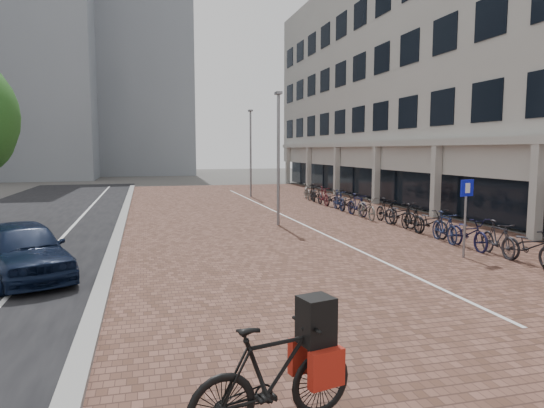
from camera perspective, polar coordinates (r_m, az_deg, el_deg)
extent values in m
plane|color=#474442|center=(11.14, 7.92, -9.97)|extent=(140.00, 140.00, 0.00)
cube|color=brown|center=(22.92, 1.06, -1.48)|extent=(14.50, 42.00, 0.04)
cube|color=black|center=(22.62, -26.89, -2.28)|extent=(8.00, 50.00, 0.03)
cube|color=gray|center=(22.10, -16.97, -1.88)|extent=(0.35, 42.00, 0.14)
cube|color=white|center=(22.27, -21.86, -2.13)|extent=(0.12, 44.00, 0.00)
cube|color=white|center=(22.97, 1.54, -1.40)|extent=(0.10, 30.00, 0.00)
cube|color=#A2A29D|center=(31.49, 19.39, 15.81)|extent=(8.00, 40.00, 13.00)
cube|color=black|center=(29.32, 13.37, 3.37)|extent=(0.15, 38.00, 3.20)
cube|color=#A2A29D|center=(29.19, 13.11, 6.80)|extent=(1.60, 38.00, 0.30)
cube|color=#A2A29D|center=(19.01, 28.33, 1.29)|extent=(0.35, 0.35, 3.40)
cube|color=#A2A29D|center=(23.75, 18.45, 2.57)|extent=(0.35, 0.35, 3.40)
cube|color=#A2A29D|center=(28.95, 11.97, 3.37)|extent=(0.35, 0.35, 3.40)
cube|color=#A2A29D|center=(34.42, 7.50, 3.90)|extent=(0.35, 0.35, 3.40)
cube|color=#A2A29D|center=(40.04, 4.27, 4.26)|extent=(0.35, 0.35, 3.40)
cube|color=#A2A29D|center=(45.75, 1.83, 4.53)|extent=(0.35, 0.35, 3.40)
cube|color=gray|center=(60.46, -26.95, 17.94)|extent=(14.00, 12.00, 32.00)
cube|color=gray|center=(65.62, -14.81, 14.76)|extent=(12.00, 10.00, 26.00)
imported|color=black|center=(13.36, -26.82, -4.76)|extent=(3.16, 4.45, 1.41)
imported|color=black|center=(5.76, 0.22, -19.36)|extent=(2.12, 1.04, 1.23)
cube|color=black|center=(5.55, 0.22, -14.22)|extent=(0.44, 0.42, 0.55)
cube|color=#9D1D11|center=(5.69, -2.04, -19.03)|extent=(0.45, 0.22, 0.43)
cube|color=#9D1D11|center=(5.79, 2.44, -18.56)|extent=(0.45, 0.22, 0.43)
cylinder|color=slate|center=(15.09, 21.44, -2.02)|extent=(0.07, 0.07, 2.08)
cube|color=#0E17BE|center=(14.96, 21.66, 1.74)|extent=(0.47, 0.14, 0.47)
cylinder|color=slate|center=(20.03, 0.73, 5.08)|extent=(0.12, 0.12, 5.37)
cylinder|color=gray|center=(32.47, -2.49, 5.78)|extent=(0.12, 0.12, 5.64)
imported|color=black|center=(15.01, 27.70, -4.38)|extent=(0.82, 2.01, 1.04)
imported|color=black|center=(15.81, 24.71, -3.69)|extent=(0.74, 1.80, 1.05)
imported|color=#131233|center=(16.62, 21.83, -3.13)|extent=(0.80, 2.01, 1.04)
imported|color=#151D3B|center=(17.49, 19.35, -2.56)|extent=(0.70, 1.79, 1.05)
imported|color=black|center=(18.55, 17.88, -2.04)|extent=(0.83, 2.02, 1.04)
imported|color=black|center=(19.47, 15.85, -1.57)|extent=(0.63, 1.78, 1.05)
imported|color=black|center=(20.55, 14.63, -1.15)|extent=(1.02, 2.06, 1.04)
imported|color=black|center=(21.55, 13.15, -0.76)|extent=(0.58, 1.77, 1.05)
imported|color=#56534F|center=(22.40, 10.90, -0.46)|extent=(0.82, 2.01, 1.04)
imported|color=#121433|center=(23.46, 9.85, -0.12)|extent=(0.70, 1.79, 1.05)
imported|color=black|center=(24.51, 8.76, 0.15)|extent=(0.77, 2.00, 1.04)
imported|color=#161D3D|center=(25.56, 7.71, 0.44)|extent=(0.64, 1.78, 1.05)
imported|color=black|center=(26.66, 7.01, 0.67)|extent=(0.87, 2.03, 1.04)
imported|color=#491319|center=(27.70, 5.96, 0.91)|extent=(0.58, 1.77, 1.05)
imported|color=black|center=(28.79, 5.23, 1.11)|extent=(0.80, 2.01, 1.04)
imported|color=black|center=(29.91, 4.71, 1.32)|extent=(0.79, 1.81, 1.05)
imported|color=#5E5B56|center=(31.01, 4.10, 1.49)|extent=(1.05, 2.07, 1.04)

